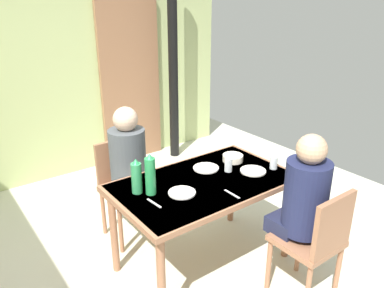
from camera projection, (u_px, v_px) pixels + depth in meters
The scene contains 19 objects.
ground_plane at pixel (153, 276), 2.96m from camera, with size 5.81×5.81×0.00m, color beige.
wall_back at pixel (43, 72), 4.16m from camera, with size 4.67×0.10×2.50m, color #B2C17E.
door_wooden at pixel (131, 83), 4.76m from camera, with size 0.80×0.05×2.00m, color #946546.
stove_pipe_column at pixel (173, 62), 4.72m from camera, with size 0.12×0.12×2.50m, color black.
dining_table at pixel (204, 190), 2.86m from camera, with size 1.35×0.82×0.74m.
chair_near_diner at pixel (316, 240), 2.56m from camera, with size 0.40×0.40×0.87m.
chair_far_diner at pixel (123, 183), 3.33m from camera, with size 0.40×0.40×0.87m.
person_near_diner at pixel (304, 195), 2.56m from camera, with size 0.30×0.37×0.77m.
person_far_diner at pixel (129, 159), 3.12m from camera, with size 0.30×0.37×0.77m.
water_bottle_green_near at pixel (150, 175), 2.60m from camera, with size 0.07×0.07×0.30m.
water_bottle_green_far at pixel (137, 177), 2.63m from camera, with size 0.07×0.07×0.26m.
serving_bowl_center at pixel (233, 158), 3.16m from camera, with size 0.17×0.17×0.06m, color silver.
dinner_plate_near_left at pixel (182, 193), 2.66m from camera, with size 0.19×0.19×0.01m, color white.
dinner_plate_near_right at pixel (253, 171), 2.98m from camera, with size 0.20×0.20×0.01m, color white.
dinner_plate_far_center at pixel (206, 168), 3.03m from camera, with size 0.21×0.21×0.01m, color white.
drinking_glass_by_near_diner at pixel (274, 163), 3.02m from camera, with size 0.06×0.06×0.10m, color silver.
drinking_glass_by_far_diner at pixel (228, 165), 2.97m from camera, with size 0.06×0.06×0.11m, color silver.
cutlery_knife_near at pixel (154, 203), 2.53m from camera, with size 0.15×0.02×0.00m, color silver.
cutlery_fork_near at pixel (232, 194), 2.65m from camera, with size 0.15×0.02×0.00m, color silver.
Camera 1 is at (-1.18, -2.08, 2.04)m, focal length 35.51 mm.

